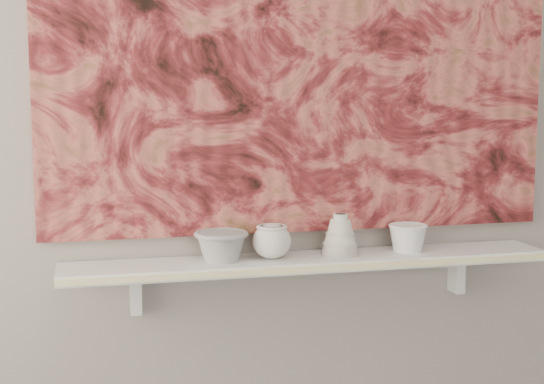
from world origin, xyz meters
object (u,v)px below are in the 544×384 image
object	(u,v)px
cup_cream	(272,241)
bell_vessel	(340,234)
shelf	(311,262)
painting	(304,40)
bowl_white	(408,238)
bowl_grey	(221,246)

from	to	relation	value
cup_cream	bell_vessel	distance (m)	0.20
shelf	painting	xyz separation A→B (m)	(0.00, 0.08, 0.62)
bowl_white	painting	bearing A→B (deg)	164.78
shelf	bell_vessel	distance (m)	0.12
shelf	bowl_grey	size ratio (longest dim) A/B	9.38
shelf	bowl_grey	bearing A→B (deg)	180.00
bowl_grey	bowl_white	world-z (taller)	bowl_grey
bell_vessel	bowl_white	size ratio (longest dim) A/B	1.06
cup_cream	shelf	bearing A→B (deg)	0.00
shelf	cup_cream	world-z (taller)	cup_cream
bowl_grey	bowl_white	bearing A→B (deg)	0.00
shelf	bowl_grey	distance (m)	0.26
bell_vessel	shelf	bearing A→B (deg)	180.00
painting	shelf	bearing A→B (deg)	-90.00
bowl_white	bowl_grey	bearing A→B (deg)	180.00
cup_cream	bowl_grey	bearing A→B (deg)	180.00
cup_cream	bowl_white	bearing A→B (deg)	0.00
painting	cup_cream	world-z (taller)	painting
cup_cream	bowl_white	distance (m)	0.41
shelf	bell_vessel	world-z (taller)	bell_vessel
cup_cream	bell_vessel	world-z (taller)	bell_vessel
bowl_white	shelf	bearing A→B (deg)	180.00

